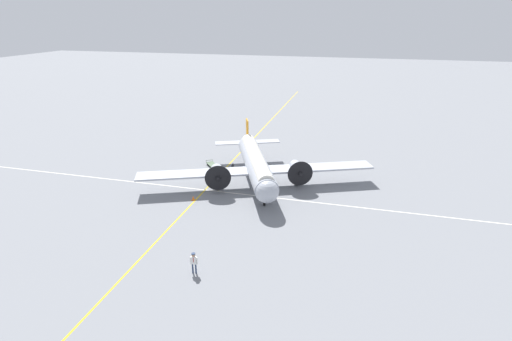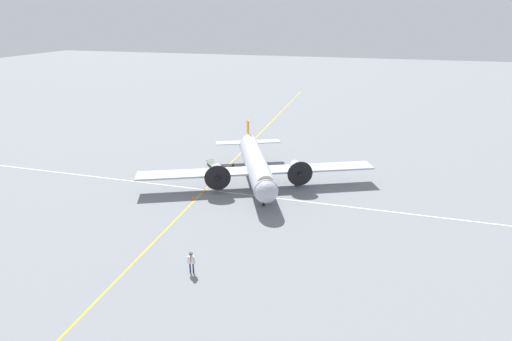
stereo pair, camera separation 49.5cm
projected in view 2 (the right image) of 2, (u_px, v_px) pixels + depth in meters
ground_plane at (256, 183)px, 46.13m from camera, size 300.00×300.00×0.00m
apron_line_eastwest at (216, 179)px, 47.38m from camera, size 120.00×0.16×0.01m
apron_line_northsouth at (248, 195)px, 43.16m from camera, size 0.16×120.00×0.01m
airliner_main at (256, 165)px, 44.88m from camera, size 17.57×25.14×5.53m
crew_foreground at (191, 260)px, 29.75m from camera, size 0.33×0.58×1.73m
suitcase_near_door at (219, 166)px, 50.68m from camera, size 0.50×0.19×0.49m
suitcase_upright_spare at (233, 166)px, 50.70m from camera, size 0.45×0.18×0.56m
baggage_cart at (212, 164)px, 51.25m from camera, size 2.05×1.96×0.56m
traffic_cone at (193, 198)px, 41.91m from camera, size 0.37×0.37×0.48m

